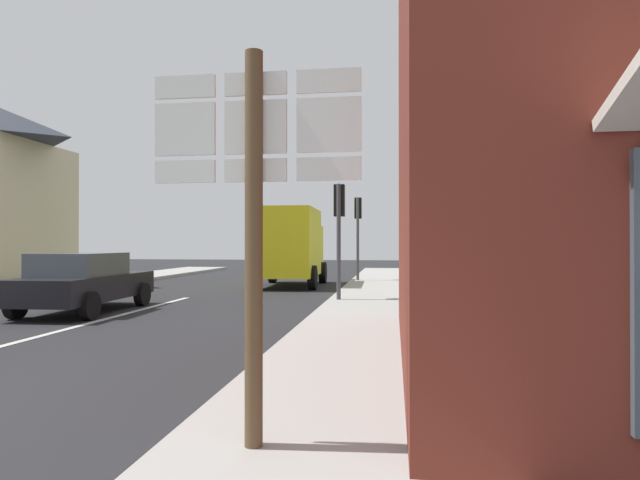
# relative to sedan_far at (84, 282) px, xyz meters

# --- Properties ---
(ground_plane) EXTENTS (80.00, 80.00, 0.00)m
(ground_plane) POSITION_rel_sedan_far_xyz_m (1.21, 1.64, -0.76)
(ground_plane) COLOR #232326
(sidewalk_right) EXTENTS (2.71, 44.00, 0.14)m
(sidewalk_right) POSITION_rel_sedan_far_xyz_m (7.15, -0.36, -0.69)
(sidewalk_right) COLOR #9E9B96
(sidewalk_right) RESTS_ON ground
(lane_centre_stripe) EXTENTS (0.16, 12.00, 0.01)m
(lane_centre_stripe) POSITION_rel_sedan_far_xyz_m (1.21, -2.36, -0.75)
(lane_centre_stripe) COLOR silver
(lane_centre_stripe) RESTS_ON ground
(sedan_far) EXTENTS (2.10, 4.27, 1.47)m
(sedan_far) POSITION_rel_sedan_far_xyz_m (0.00, 0.00, 0.00)
(sedan_far) COLOR black
(sedan_far) RESTS_ON ground
(delivery_truck) EXTENTS (2.58, 5.05, 3.05)m
(delivery_truck) POSITION_rel_sedan_far_xyz_m (3.54, 8.40, 0.89)
(delivery_truck) COLOR yellow
(delivery_truck) RESTS_ON ground
(route_sign_post) EXTENTS (1.66, 0.14, 3.20)m
(route_sign_post) POSITION_rel_sedan_far_xyz_m (6.56, -8.13, 1.24)
(route_sign_post) COLOR brown
(route_sign_post) RESTS_ON ground
(traffic_light_near_right) EXTENTS (0.30, 0.49, 3.38)m
(traffic_light_near_right) POSITION_rel_sedan_far_xyz_m (6.10, 2.70, 1.74)
(traffic_light_near_right) COLOR #47474C
(traffic_light_near_right) RESTS_ON ground
(traffic_light_far_right) EXTENTS (0.30, 0.49, 3.68)m
(traffic_light_far_right) POSITION_rel_sedan_far_xyz_m (6.10, 10.54, 1.96)
(traffic_light_far_right) COLOR #47474C
(traffic_light_far_right) RESTS_ON ground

